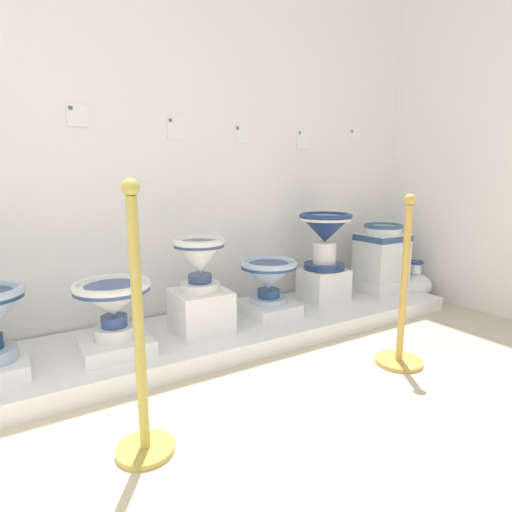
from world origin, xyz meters
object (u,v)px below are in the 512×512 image
(antique_toilet_broad_patterned, at_px, (113,299))
(plinth_block_rightmost, at_px, (269,308))
(antique_toilet_central_ornate, at_px, (199,258))
(info_placard_fifth, at_px, (303,139))
(info_placard_second, at_px, (78,115))
(plinth_block_central_ornate, at_px, (201,311))
(plinth_block_slender_white, at_px, (323,284))
(plinth_block_leftmost, at_px, (380,285))
(info_placard_fourth, at_px, (241,134))
(stanchion_post_near_right, at_px, (402,318))
(info_placard_third, at_px, (176,127))
(plinth_block_broad_patterned, at_px, (116,345))
(antique_toilet_rightmost, at_px, (269,275))
(stanchion_post_near_left, at_px, (141,369))
(antique_toilet_leftmost, at_px, (382,250))
(antique_toilet_slender_white, at_px, (325,232))
(info_placard_sixth, at_px, (354,136))
(decorative_vase_corner, at_px, (414,284))

(antique_toilet_broad_patterned, distance_m, plinth_block_rightmost, 1.12)
(antique_toilet_central_ornate, height_order, info_placard_fifth, info_placard_fifth)
(info_placard_second, bearing_deg, plinth_block_central_ornate, -36.72)
(antique_toilet_broad_patterned, relative_size, plinth_block_slender_white, 1.27)
(antique_toilet_broad_patterned, height_order, plinth_block_leftmost, antique_toilet_broad_patterned)
(antique_toilet_central_ornate, bearing_deg, plinth_block_central_ornate, 180.00)
(info_placard_fourth, relative_size, info_placard_fifth, 0.85)
(stanchion_post_near_right, bearing_deg, info_placard_third, 123.95)
(info_placard_fourth, bearing_deg, info_placard_second, 180.00)
(plinth_block_slender_white, height_order, plinth_block_leftmost, plinth_block_slender_white)
(plinth_block_central_ornate, bearing_deg, plinth_block_broad_patterned, -174.57)
(plinth_block_slender_white, xyz_separation_m, info_placard_second, (-1.68, 0.32, 1.20))
(antique_toilet_rightmost, height_order, stanchion_post_near_left, stanchion_post_near_left)
(antique_toilet_rightmost, bearing_deg, stanchion_post_near_right, -69.17)
(antique_toilet_central_ornate, distance_m, info_placard_third, 0.93)
(antique_toilet_leftmost, bearing_deg, info_placard_fifth, 147.08)
(antique_toilet_slender_white, height_order, info_placard_sixth, info_placard_sixth)
(info_placard_third, xyz_separation_m, stanchion_post_near_right, (0.85, -1.26, -1.13))
(decorative_vase_corner, bearing_deg, antique_toilet_broad_patterned, -179.99)
(info_placard_second, bearing_deg, antique_toilet_rightmost, -18.56)
(info_placard_sixth, xyz_separation_m, stanchion_post_near_left, (-2.29, -1.26, -1.08))
(plinth_block_broad_patterned, relative_size, decorative_vase_corner, 1.04)
(info_placard_sixth, bearing_deg, plinth_block_central_ornate, -165.74)
(info_placard_fourth, bearing_deg, antique_toilet_rightmost, -89.10)
(info_placard_sixth, distance_m, decorative_vase_corner, 1.42)
(plinth_block_slender_white, bearing_deg, info_placard_second, 169.14)
(plinth_block_leftmost, distance_m, info_placard_fourth, 1.73)
(antique_toilet_slender_white, relative_size, info_placard_fourth, 3.30)
(antique_toilet_slender_white, bearing_deg, info_placard_third, 163.23)
(info_placard_second, height_order, decorative_vase_corner, info_placard_second)
(plinth_block_broad_patterned, height_order, stanchion_post_near_right, stanchion_post_near_right)
(plinth_block_slender_white, height_order, info_placard_third, info_placard_third)
(antique_toilet_rightmost, xyz_separation_m, stanchion_post_near_left, (-1.16, -0.89, -0.04))
(plinth_block_central_ornate, height_order, plinth_block_leftmost, plinth_block_central_ornate)
(plinth_block_leftmost, height_order, stanchion_post_near_left, stanchion_post_near_left)
(info_placard_fourth, bearing_deg, plinth_block_leftmost, -17.88)
(plinth_block_broad_patterned, distance_m, info_placard_fifth, 2.13)
(decorative_vase_corner, xyz_separation_m, stanchion_post_near_right, (-1.14, -0.78, 0.13))
(plinth_block_slender_white, relative_size, info_placard_second, 2.53)
(decorative_vase_corner, bearing_deg, plinth_block_leftmost, 161.84)
(info_placard_third, xyz_separation_m, info_placard_fifth, (1.09, 0.00, -0.02))
(plinth_block_slender_white, distance_m, antique_toilet_leftmost, 0.64)
(plinth_block_leftmost, height_order, stanchion_post_near_right, stanchion_post_near_right)
(info_placard_fourth, distance_m, info_placard_fifth, 0.58)
(plinth_block_broad_patterned, bearing_deg, antique_toilet_slender_white, 5.45)
(antique_toilet_rightmost, bearing_deg, antique_toilet_slender_white, 5.55)
(plinth_block_rightmost, distance_m, stanchion_post_near_right, 0.95)
(plinth_block_broad_patterned, relative_size, info_placard_second, 2.82)
(plinth_block_central_ornate, relative_size, stanchion_post_near_left, 0.32)
(antique_toilet_rightmost, height_order, plinth_block_leftmost, antique_toilet_rightmost)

